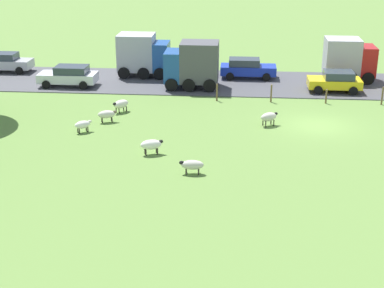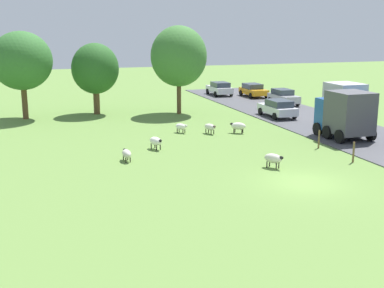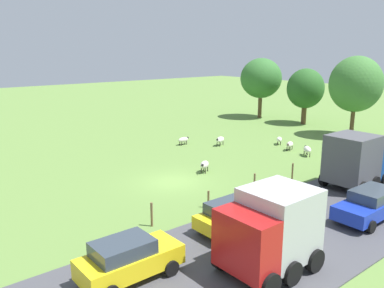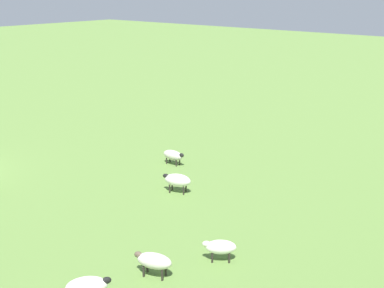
{
  "view_description": "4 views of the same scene",
  "coord_description": "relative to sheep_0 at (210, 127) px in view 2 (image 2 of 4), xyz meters",
  "views": [
    {
      "loc": [
        -34.72,
        5.03,
        11.78
      ],
      "look_at": [
        -5.98,
        7.42,
        0.8
      ],
      "focal_mm": 53.99,
      "sensor_mm": 36.0,
      "label": 1
    },
    {
      "loc": [
        -13.56,
        -22.25,
        8.02
      ],
      "look_at": [
        -4.36,
        5.76,
        1.14
      ],
      "focal_mm": 46.96,
      "sensor_mm": 36.0,
      "label": 2
    },
    {
      "loc": [
        20.8,
        -15.27,
        8.79
      ],
      "look_at": [
        -3.95,
        4.92,
        1.19
      ],
      "focal_mm": 37.24,
      "sensor_mm": 36.0,
      "label": 3
    },
    {
      "loc": [
        8.7,
        22.39,
        8.48
      ],
      "look_at": [
        -7.56,
        8.9,
        1.56
      ],
      "focal_mm": 45.12,
      "sensor_mm": 36.0,
      "label": 4
    }
  ],
  "objects": [
    {
      "name": "car_5",
      "position": [
        8.76,
        20.49,
        0.36
      ],
      "size": [
        2.2,
        4.21,
        1.58
      ],
      "color": "silver",
      "rests_on": "road_strip"
    },
    {
      "name": "car_1",
      "position": [
        12.44,
        11.42,
        0.36
      ],
      "size": [
        2.04,
        4.09,
        1.6
      ],
      "color": "#B7B7BC",
      "rests_on": "road_strip"
    },
    {
      "name": "sheep_0",
      "position": [
        0.0,
        0.0,
        0.0
      ],
      "size": [
        0.86,
        1.26,
        0.78
      ],
      "color": "silver",
      "rests_on": "ground_plane"
    },
    {
      "name": "sheep_4",
      "position": [
        -7.67,
        -6.07,
        -0.04
      ],
      "size": [
        0.54,
        1.26,
        0.73
      ],
      "color": "beige",
      "rests_on": "ground_plane"
    },
    {
      "name": "truck_1",
      "position": [
        12.04,
        -0.37,
        1.33
      ],
      "size": [
        2.76,
        4.12,
        3.43
      ],
      "color": "#1E4C99",
      "rests_on": "road_strip"
    },
    {
      "name": "ground_plane",
      "position": [
        0.42,
        -13.31,
        -0.53
      ],
      "size": [
        160.0,
        160.0,
        0.0
      ],
      "primitive_type": "plane",
      "color": "olive"
    },
    {
      "name": "sheep_2",
      "position": [
        -2.0,
        1.03,
        -0.04
      ],
      "size": [
        0.97,
        1.07,
        0.73
      ],
      "color": "white",
      "rests_on": "ground_plane"
    },
    {
      "name": "truck_0",
      "position": [
        8.76,
        -4.77,
        1.35
      ],
      "size": [
        2.89,
        4.05,
        3.49
      ],
      "color": "#1E4C99",
      "rests_on": "road_strip"
    },
    {
      "name": "sheep_3",
      "position": [
        2.16,
        -0.47,
        0.03
      ],
      "size": [
        1.25,
        1.17,
        0.84
      ],
      "color": "silver",
      "rests_on": "ground_plane"
    },
    {
      "name": "fence_post_3",
      "position": [
        5.37,
        -6.76,
        0.09
      ],
      "size": [
        0.12,
        0.12,
        1.23
      ],
      "primitive_type": "cylinder",
      "color": "brown",
      "rests_on": "ground_plane"
    },
    {
      "name": "sheep_5",
      "position": [
        -5.21,
        -3.63,
        0.04
      ],
      "size": [
        0.91,
        1.32,
        0.84
      ],
      "color": "white",
      "rests_on": "ground_plane"
    },
    {
      "name": "tree_0",
      "position": [
        0.42,
        9.66,
        4.86
      ],
      "size": [
        5.24,
        5.24,
        8.2
      ],
      "color": "brown",
      "rests_on": "ground_plane"
    },
    {
      "name": "car_2",
      "position": [
        8.32,
        4.83,
        0.35
      ],
      "size": [
        2.15,
        4.43,
        1.57
      ],
      "color": "silver",
      "rests_on": "road_strip"
    },
    {
      "name": "tree_2",
      "position": [
        -7.03,
        11.88,
        3.72
      ],
      "size": [
        4.38,
        4.38,
        6.63
      ],
      "color": "brown",
      "rests_on": "ground_plane"
    },
    {
      "name": "car_3",
      "position": [
        12.04,
        18.04,
        0.32
      ],
      "size": [
        2.19,
        4.26,
        1.51
      ],
      "color": "orange",
      "rests_on": "road_strip"
    },
    {
      "name": "fence_post_2",
      "position": [
        5.37,
        -10.6,
        0.11
      ],
      "size": [
        0.12,
        0.12,
        1.27
      ],
      "primitive_type": "cylinder",
      "color": "brown",
      "rests_on": "ground_plane"
    },
    {
      "name": "sheep_1",
      "position": [
        0.17,
        -10.22,
        0.05
      ],
      "size": [
        1.08,
        1.24,
        0.86
      ],
      "color": "beige",
      "rests_on": "ground_plane"
    },
    {
      "name": "tree_1",
      "position": [
        -13.47,
        11.26,
        4.62
      ],
      "size": [
        5.31,
        5.31,
        7.72
      ],
      "color": "brown",
      "rests_on": "ground_plane"
    }
  ]
}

